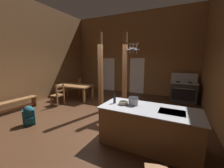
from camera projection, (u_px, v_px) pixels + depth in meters
name	position (u px, v px, depth m)	size (l,w,h in m)	color
ground_plane	(96.00, 118.00, 4.76)	(7.86, 8.79, 0.10)	#422819
wall_back	(132.00, 54.00, 7.96)	(7.86, 0.14, 4.57)	brown
wall_left	(23.00, 52.00, 5.86)	(0.14, 8.79, 4.57)	brown
glazed_door_back_left	(107.00, 74.00, 8.79)	(1.00, 0.01, 2.05)	white
glazed_panel_back_right	(137.00, 76.00, 7.97)	(0.84, 0.01, 2.05)	white
kitchen_island	(148.00, 127.00, 3.12)	(2.19, 1.03, 0.90)	brown
stove_range	(183.00, 92.00, 6.39)	(1.15, 0.83, 1.32)	#2A2A2A
support_post_with_pot_rack	(126.00, 70.00, 4.99)	(0.60, 0.24, 2.92)	brown
support_post_center	(101.00, 74.00, 4.98)	(0.14, 0.14, 2.92)	brown
dining_table	(75.00, 87.00, 6.71)	(1.75, 1.00, 0.74)	brown
ladderback_chair_near_window	(83.00, 87.00, 7.53)	(0.58, 0.58, 0.95)	brown
ladderback_chair_by_post	(58.00, 95.00, 5.93)	(0.45, 0.45, 0.95)	brown
bench_along_left_wall	(15.00, 104.00, 5.21)	(0.45, 1.64, 0.44)	brown
backpack	(29.00, 115.00, 4.13)	(0.39, 0.39, 0.60)	#194756
stockpot_on_counter	(133.00, 101.00, 3.27)	(0.31, 0.24, 0.18)	#A8AAB2
mixing_bowl_on_counter	(123.00, 103.00, 3.30)	(0.22, 0.22, 0.08)	#B2A893
bottle_tall_on_counter	(115.00, 99.00, 3.39)	(0.06, 0.06, 0.26)	#1E2328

